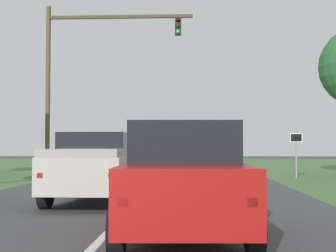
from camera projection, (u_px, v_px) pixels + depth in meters
The scene contains 5 objects.
ground_plane at pixel (142, 196), 15.50m from camera, with size 120.00×120.00×0.00m, color #424244.
red_suv_near at pixel (183, 177), 8.80m from camera, with size 2.41×5.05×2.00m.
pickup_truck_lead at pixel (98, 167), 13.88m from camera, with size 2.37×5.38×1.96m.
traffic_light at pixel (83, 65), 25.61m from camera, with size 7.71×0.40×8.95m.
keep_moving_sign at pixel (296, 148), 23.68m from camera, with size 0.60×0.09×2.34m.
Camera 1 is at (1.54, -4.27, 1.60)m, focal length 52.39 mm.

